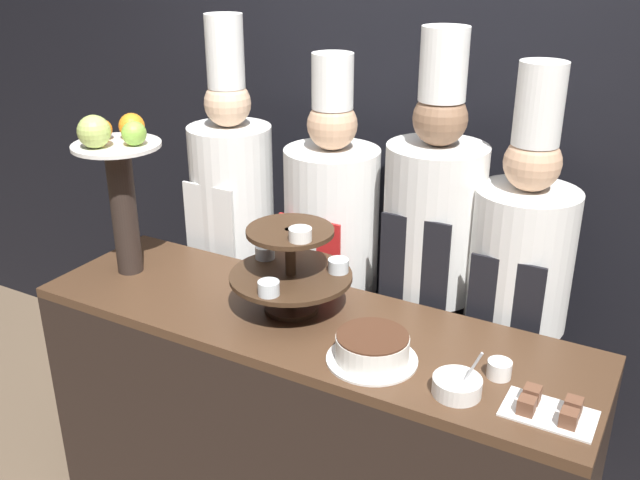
# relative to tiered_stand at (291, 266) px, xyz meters

# --- Properties ---
(wall_back) EXTENTS (10.00, 0.06, 2.80)m
(wall_back) POSITION_rel_tiered_stand_xyz_m (0.07, 0.84, 0.28)
(wall_back) COLOR black
(wall_back) RESTS_ON ground_plane
(buffet_counter) EXTENTS (1.93, 0.57, 0.95)m
(buffet_counter) POSITION_rel_tiered_stand_xyz_m (0.07, -0.03, -0.64)
(buffet_counter) COLOR black
(buffet_counter) RESTS_ON ground_plane
(tiered_stand) EXTENTS (0.41, 0.41, 0.34)m
(tiered_stand) POSITION_rel_tiered_stand_xyz_m (0.00, 0.00, 0.00)
(tiered_stand) COLOR #3D2819
(tiered_stand) RESTS_ON buffet_counter
(fruit_pedestal) EXTENTS (0.32, 0.32, 0.61)m
(fruit_pedestal) POSITION_rel_tiered_stand_xyz_m (-0.70, -0.04, 0.23)
(fruit_pedestal) COLOR #2D231E
(fruit_pedestal) RESTS_ON buffet_counter
(cake_round) EXTENTS (0.28, 0.28, 0.09)m
(cake_round) POSITION_rel_tiered_stand_xyz_m (0.37, -0.15, -0.12)
(cake_round) COLOR white
(cake_round) RESTS_ON buffet_counter
(cup_white) EXTENTS (0.07, 0.07, 0.05)m
(cup_white) POSITION_rel_tiered_stand_xyz_m (0.73, -0.05, -0.14)
(cup_white) COLOR white
(cup_white) RESTS_ON buffet_counter
(cake_square_tray) EXTENTS (0.24, 0.15, 0.05)m
(cake_square_tray) POSITION_rel_tiered_stand_xyz_m (0.90, -0.16, -0.14)
(cake_square_tray) COLOR white
(cake_square_tray) RESTS_ON buffet_counter
(serving_bowl_near) EXTENTS (0.14, 0.14, 0.15)m
(serving_bowl_near) POSITION_rel_tiered_stand_xyz_m (0.65, -0.19, -0.14)
(serving_bowl_near) COLOR white
(serving_bowl_near) RESTS_ON buffet_counter
(chef_left) EXTENTS (0.35, 0.35, 1.86)m
(chef_left) POSITION_rel_tiered_stand_xyz_m (-0.58, 0.47, -0.13)
(chef_left) COLOR black
(chef_left) RESTS_ON ground_plane
(chef_center_left) EXTENTS (0.37, 0.37, 1.74)m
(chef_center_left) POSITION_rel_tiered_stand_xyz_m (-0.10, 0.47, -0.17)
(chef_center_left) COLOR #28282D
(chef_center_left) RESTS_ON ground_plane
(chef_center_right) EXTENTS (0.36, 0.36, 1.86)m
(chef_center_right) POSITION_rel_tiered_stand_xyz_m (0.32, 0.47, -0.11)
(chef_center_right) COLOR black
(chef_center_right) RESTS_ON ground_plane
(chef_right) EXTENTS (0.36, 0.36, 1.77)m
(chef_right) POSITION_rel_tiered_stand_xyz_m (0.64, 0.47, -0.17)
(chef_right) COLOR #38332D
(chef_right) RESTS_ON ground_plane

